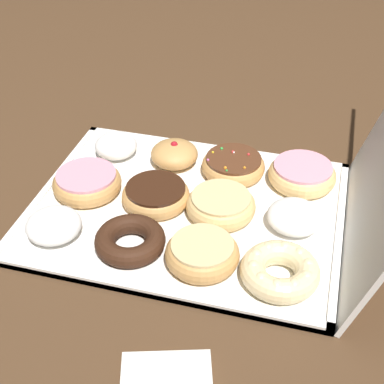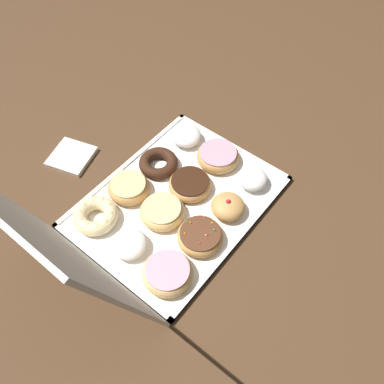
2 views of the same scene
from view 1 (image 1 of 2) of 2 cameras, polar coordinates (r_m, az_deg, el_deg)
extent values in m
plane|color=#4C331E|center=(0.96, -0.53, -2.15)|extent=(3.00, 3.00, 0.00)
cube|color=white|center=(0.96, -0.53, -1.92)|extent=(0.40, 0.52, 0.01)
cube|color=white|center=(1.04, -14.22, 0.58)|extent=(0.40, 0.01, 0.01)
cube|color=white|center=(0.94, 14.75, -4.34)|extent=(0.40, 0.01, 0.01)
cube|color=white|center=(1.11, 2.18, 4.38)|extent=(0.01, 0.52, 0.01)
cube|color=white|center=(0.82, -4.25, -10.16)|extent=(0.01, 0.52, 0.01)
ellipsoid|color=white|center=(1.09, -7.76, 4.72)|extent=(0.08, 0.08, 0.04)
torus|color=tan|center=(1.00, -10.71, 0.81)|extent=(0.12, 0.12, 0.04)
cylinder|color=pink|center=(0.99, -10.83, 1.63)|extent=(0.11, 0.11, 0.01)
ellipsoid|color=white|center=(0.92, -13.95, -3.31)|extent=(0.09, 0.09, 0.04)
ellipsoid|color=tan|center=(1.05, -1.81, 3.90)|extent=(0.09, 0.09, 0.04)
sphere|color=#B21923|center=(1.04, -1.83, 4.82)|extent=(0.01, 0.01, 0.01)
torus|color=tan|center=(0.96, -3.73, -0.41)|extent=(0.12, 0.12, 0.03)
cylinder|color=#381E11|center=(0.95, -3.77, 0.32)|extent=(0.10, 0.10, 0.01)
torus|color=#381E11|center=(0.88, -6.34, -4.92)|extent=(0.11, 0.11, 0.03)
torus|color=tan|center=(1.03, 4.23, 2.65)|extent=(0.12, 0.12, 0.03)
cylinder|color=#59331E|center=(1.02, 4.27, 3.38)|extent=(0.10, 0.10, 0.01)
sphere|color=red|center=(1.03, 5.79, 3.84)|extent=(0.01, 0.01, 0.01)
sphere|color=white|center=(1.04, 4.29, 4.06)|extent=(0.00, 0.00, 0.00)
sphere|color=green|center=(1.04, 3.04, 4.45)|extent=(0.01, 0.01, 0.01)
sphere|color=orange|center=(1.00, 5.38, 2.49)|extent=(0.01, 0.01, 0.01)
sphere|color=yellow|center=(1.03, 2.14, 4.08)|extent=(0.00, 0.00, 0.00)
sphere|color=green|center=(0.99, 3.56, 2.21)|extent=(0.00, 0.00, 0.00)
sphere|color=orange|center=(0.99, 3.41, 2.48)|extent=(0.01, 0.01, 0.01)
sphere|color=red|center=(1.04, 4.20, 4.10)|extent=(0.01, 0.01, 0.01)
sphere|color=pink|center=(1.01, 1.63, 3.30)|extent=(0.00, 0.00, 0.00)
torus|color=#E5B770|center=(0.94, 2.95, -1.43)|extent=(0.12, 0.12, 0.04)
cylinder|color=#EACC8C|center=(0.92, 2.98, -0.59)|extent=(0.10, 0.10, 0.01)
torus|color=tan|center=(0.85, 1.05, -6.36)|extent=(0.11, 0.11, 0.04)
cylinder|color=#EACC8C|center=(0.83, 1.07, -5.47)|extent=(0.09, 0.09, 0.01)
torus|color=#E5B770|center=(1.02, 11.17, 1.71)|extent=(0.12, 0.12, 0.04)
cylinder|color=pink|center=(1.01, 11.29, 2.54)|extent=(0.10, 0.10, 0.01)
ellipsoid|color=white|center=(0.92, 10.39, -2.55)|extent=(0.09, 0.09, 0.04)
torus|color=beige|center=(0.83, 8.97, -7.99)|extent=(0.12, 0.12, 0.04)
sphere|color=beige|center=(0.80, 8.64, -9.46)|extent=(0.02, 0.02, 0.02)
sphere|color=beige|center=(0.80, 10.40, -9.35)|extent=(0.02, 0.02, 0.02)
sphere|color=beige|center=(0.82, 11.58, -8.51)|extent=(0.02, 0.02, 0.02)
sphere|color=beige|center=(0.83, 11.76, -7.32)|extent=(0.02, 0.02, 0.02)
sphere|color=beige|center=(0.85, 10.92, -6.24)|extent=(0.02, 0.02, 0.02)
sphere|color=beige|center=(0.85, 9.41, -5.64)|extent=(0.02, 0.02, 0.02)
sphere|color=beige|center=(0.85, 7.77, -5.72)|extent=(0.02, 0.02, 0.02)
sphere|color=beige|center=(0.84, 6.57, -6.47)|extent=(0.02, 0.02, 0.02)
sphere|color=beige|center=(0.82, 6.27, -7.63)|extent=(0.02, 0.02, 0.02)
sphere|color=beige|center=(0.80, 7.05, -8.79)|extent=(0.02, 0.02, 0.02)
camera|label=2|loc=(1.21, 41.09, 46.00)|focal=38.40mm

